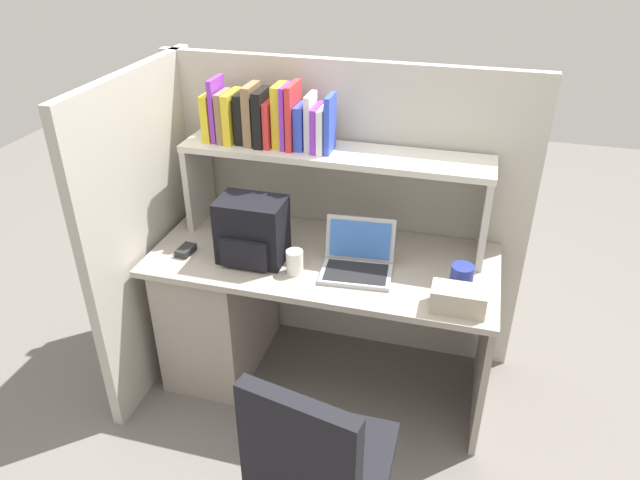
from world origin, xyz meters
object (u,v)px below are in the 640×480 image
Objects in this scene: tissue_box at (458,299)px; paper_cup at (295,262)px; laptop at (358,260)px; snack_canister at (461,278)px; backpack at (252,231)px; computer_mouse at (186,250)px.

paper_cup is at bearing 172.57° from tissue_box.
snack_canister is at bearing -5.04° from laptop.
backpack is 0.94m from snack_canister.
backpack is 2.50× the size of snack_canister.
computer_mouse is 0.95× the size of paper_cup.
paper_cup is (0.22, -0.06, -0.09)m from backpack.
paper_cup reaches higher than tissue_box.
computer_mouse is at bearing -178.51° from snack_canister.
computer_mouse is 1.26m from tissue_box.
laptop is 2.75× the size of snack_canister.
backpack reaches higher than snack_canister.
tissue_box is at bearing -90.77° from snack_canister.
snack_canister is (0.72, 0.05, 0.01)m from paper_cup.
laptop is at bearing 157.62° from tissue_box.
laptop is 3.18× the size of computer_mouse.
backpack is at bearing 170.46° from tissue_box.
laptop is 0.28m from paper_cup.
computer_mouse is at bearing -172.82° from backpack.
laptop is 0.81m from computer_mouse.
computer_mouse is 1.26m from snack_canister.
backpack reaches higher than tissue_box.
tissue_box is 0.14m from snack_canister.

